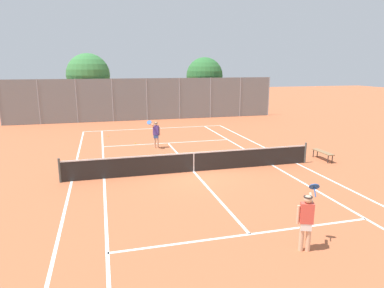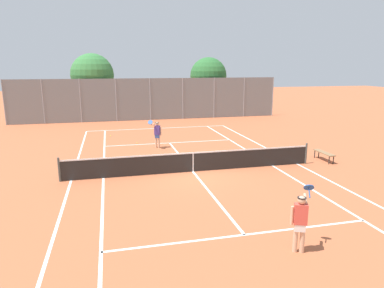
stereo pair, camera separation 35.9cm
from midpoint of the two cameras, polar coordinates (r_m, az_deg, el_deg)
The scene contains 11 objects.
ground_plane at distance 16.27m, azimuth 0.81°, elevation -4.64°, with size 120.00×120.00×0.00m, color #B25B38.
court_line_markings at distance 16.27m, azimuth 0.81°, elevation -4.63°, with size 11.10×23.90×0.01m.
tennis_net at distance 16.13m, azimuth 0.81°, elevation -2.92°, with size 12.00×0.10×1.07m.
player_near_side at distance 9.75m, azimuth 18.62°, elevation -11.89°, with size 0.85×0.69×1.77m.
player_far_left at distance 20.85m, azimuth -5.33°, elevation 1.84°, with size 0.86×0.68×1.77m.
loose_tennis_ball_0 at distance 22.35m, azimuth -8.71°, elevation 0.16°, with size 0.07×0.07×0.07m, color #D1DB33.
loose_tennis_ball_1 at distance 25.02m, azimuth -13.04°, elevation 1.33°, with size 0.07×0.07×0.07m, color #D1DB33.
courtside_bench at distance 19.39m, azimuth 21.65°, elevation -1.44°, with size 0.36×1.50×0.47m.
back_fence at distance 31.87m, azimuth -6.64°, elevation 7.43°, with size 24.61×0.08×3.83m.
tree_behind_left at distance 33.67m, azimuth -16.12°, elevation 10.81°, with size 3.93×3.93×6.05m.
tree_behind_right at distance 35.44m, azimuth 3.01°, elevation 11.13°, with size 3.69×3.69×5.77m.
Camera 2 is at (-3.71, -15.07, 4.90)m, focal length 32.00 mm.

